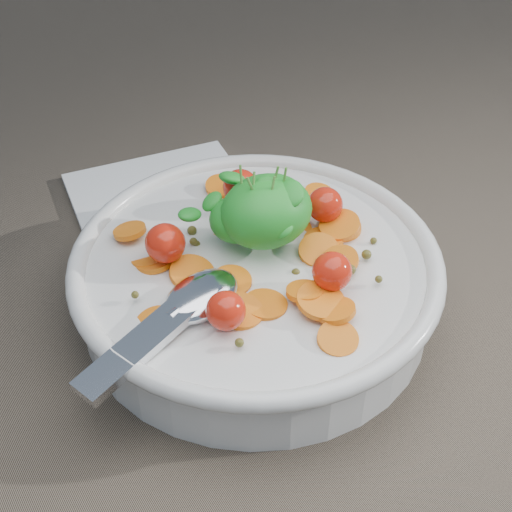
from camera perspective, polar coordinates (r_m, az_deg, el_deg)
ground at (r=0.63m, az=-0.50°, el=-3.89°), size 6.00×6.00×0.00m
bowl at (r=0.60m, az=-0.02°, el=-1.74°), size 0.34×0.31×0.13m
napkin at (r=0.76m, az=-7.44°, el=4.67°), size 0.20×0.19×0.01m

